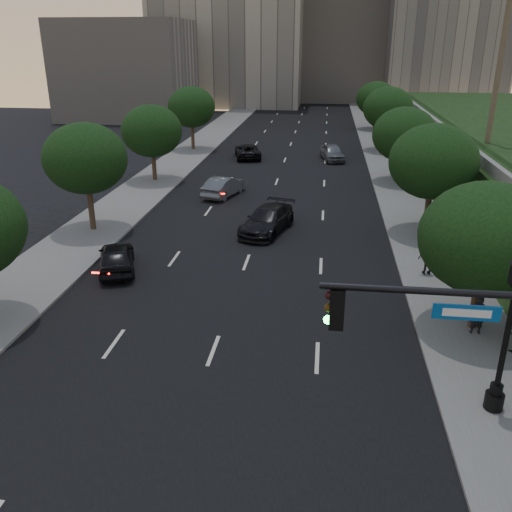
# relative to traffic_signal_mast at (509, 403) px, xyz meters

# --- Properties ---
(ground) EXTENTS (160.00, 160.00, 0.00)m
(ground) POSITION_rel_traffic_signal_mast_xyz_m (-8.25, 2.11, -3.67)
(ground) COLOR black
(ground) RESTS_ON ground
(road_surface) EXTENTS (16.00, 140.00, 0.02)m
(road_surface) POSITION_rel_traffic_signal_mast_xyz_m (-8.25, 32.11, -3.66)
(road_surface) COLOR black
(road_surface) RESTS_ON ground
(sidewalk_right) EXTENTS (4.50, 140.00, 0.15)m
(sidewalk_right) POSITION_rel_traffic_signal_mast_xyz_m (2.00, 32.11, -3.60)
(sidewalk_right) COLOR slate
(sidewalk_right) RESTS_ON ground
(sidewalk_left) EXTENTS (4.50, 140.00, 0.15)m
(sidewalk_left) POSITION_rel_traffic_signal_mast_xyz_m (-18.50, 32.11, -3.60)
(sidewalk_left) COLOR slate
(sidewalk_left) RESTS_ON ground
(parapet_wall) EXTENTS (0.35, 90.00, 0.70)m
(parapet_wall) POSITION_rel_traffic_signal_mast_xyz_m (5.25, 30.11, 0.68)
(parapet_wall) COLOR slate
(parapet_wall) RESTS_ON embankment
(office_block_left) EXTENTS (26.00, 20.00, 32.00)m
(office_block_left) POSITION_rel_traffic_signal_mast_xyz_m (-22.25, 94.11, 12.33)
(office_block_left) COLOR gray
(office_block_left) RESTS_ON ground
(office_block_mid) EXTENTS (22.00, 18.00, 26.00)m
(office_block_mid) POSITION_rel_traffic_signal_mast_xyz_m (-2.25, 104.11, 9.33)
(office_block_mid) COLOR #A59F97
(office_block_mid) RESTS_ON ground
(office_block_filler) EXTENTS (18.00, 16.00, 14.00)m
(office_block_filler) POSITION_rel_traffic_signal_mast_xyz_m (-34.25, 72.11, 3.33)
(office_block_filler) COLOR #A59F97
(office_block_filler) RESTS_ON ground
(tree_right_a) EXTENTS (5.20, 5.20, 6.24)m
(tree_right_a) POSITION_rel_traffic_signal_mast_xyz_m (2.05, 10.11, 0.35)
(tree_right_a) COLOR #38281C
(tree_right_a) RESTS_ON ground
(tree_right_b) EXTENTS (5.20, 5.20, 6.74)m
(tree_right_b) POSITION_rel_traffic_signal_mast_xyz_m (2.05, 22.11, 0.84)
(tree_right_b) COLOR #38281C
(tree_right_b) RESTS_ON ground
(tree_right_c) EXTENTS (5.20, 5.20, 6.24)m
(tree_right_c) POSITION_rel_traffic_signal_mast_xyz_m (2.05, 35.11, 0.35)
(tree_right_c) COLOR #38281C
(tree_right_c) RESTS_ON ground
(tree_right_d) EXTENTS (5.20, 5.20, 6.74)m
(tree_right_d) POSITION_rel_traffic_signal_mast_xyz_m (2.05, 49.11, 0.84)
(tree_right_d) COLOR #38281C
(tree_right_d) RESTS_ON ground
(tree_right_e) EXTENTS (5.20, 5.20, 6.24)m
(tree_right_e) POSITION_rel_traffic_signal_mast_xyz_m (2.05, 64.11, 0.35)
(tree_right_e) COLOR #38281C
(tree_right_e) RESTS_ON ground
(tree_left_b) EXTENTS (5.00, 5.00, 6.71)m
(tree_left_b) POSITION_rel_traffic_signal_mast_xyz_m (-18.55, 20.11, 0.90)
(tree_left_b) COLOR #38281C
(tree_left_b) RESTS_ON ground
(tree_left_c) EXTENTS (5.00, 5.00, 6.34)m
(tree_left_c) POSITION_rel_traffic_signal_mast_xyz_m (-18.55, 33.11, 0.53)
(tree_left_c) COLOR #38281C
(tree_left_c) RESTS_ON ground
(tree_left_d) EXTENTS (5.00, 5.00, 6.71)m
(tree_left_d) POSITION_rel_traffic_signal_mast_xyz_m (-18.55, 47.11, 0.90)
(tree_left_d) COLOR #38281C
(tree_left_d) RESTS_ON ground
(traffic_signal_mast) EXTENTS (5.68, 0.56, 7.00)m
(traffic_signal_mast) POSITION_rel_traffic_signal_mast_xyz_m (0.00, 0.00, 0.00)
(traffic_signal_mast) COLOR black
(traffic_signal_mast) RESTS_ON ground
(street_lamp) EXTENTS (0.64, 0.64, 5.62)m
(street_lamp) POSITION_rel_traffic_signal_mast_xyz_m (1.43, 4.62, -1.04)
(street_lamp) COLOR black
(street_lamp) RESTS_ON ground
(sedan_near_left) EXTENTS (3.17, 4.76, 1.51)m
(sedan_near_left) POSITION_rel_traffic_signal_mast_xyz_m (-14.77, 14.23, -2.92)
(sedan_near_left) COLOR black
(sedan_near_left) RESTS_ON ground
(sedan_mid_left) EXTENTS (2.88, 4.89, 1.52)m
(sedan_mid_left) POSITION_rel_traffic_signal_mast_xyz_m (-11.86, 29.22, -2.91)
(sedan_mid_left) COLOR #53565B
(sedan_mid_left) RESTS_ON ground
(sedan_far_left) EXTENTS (3.44, 5.54, 1.43)m
(sedan_far_left) POSITION_rel_traffic_signal_mast_xyz_m (-12.08, 43.67, -2.96)
(sedan_far_left) COLOR black
(sedan_far_left) RESTS_ON ground
(sedan_near_right) EXTENTS (3.53, 5.77, 1.56)m
(sedan_near_right) POSITION_rel_traffic_signal_mast_xyz_m (-7.68, 21.25, -2.89)
(sedan_near_right) COLOR black
(sedan_near_right) RESTS_ON ground
(sedan_far_right) EXTENTS (2.80, 4.98, 1.60)m
(sedan_far_right) POSITION_rel_traffic_signal_mast_xyz_m (-3.57, 43.66, -2.87)
(sedan_far_right) COLOR slate
(sedan_far_right) RESTS_ON ground
(pedestrian_a) EXTENTS (0.62, 0.42, 1.65)m
(pedestrian_a) POSITION_rel_traffic_signal_mast_xyz_m (2.03, 9.56, -2.70)
(pedestrian_a) COLOR black
(pedestrian_a) RESTS_ON sidewalk_right
(pedestrian_c) EXTENTS (1.08, 0.55, 1.77)m
(pedestrian_c) POSITION_rel_traffic_signal_mast_xyz_m (1.10, 15.41, -2.64)
(pedestrian_c) COLOR black
(pedestrian_c) RESTS_ON sidewalk_right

